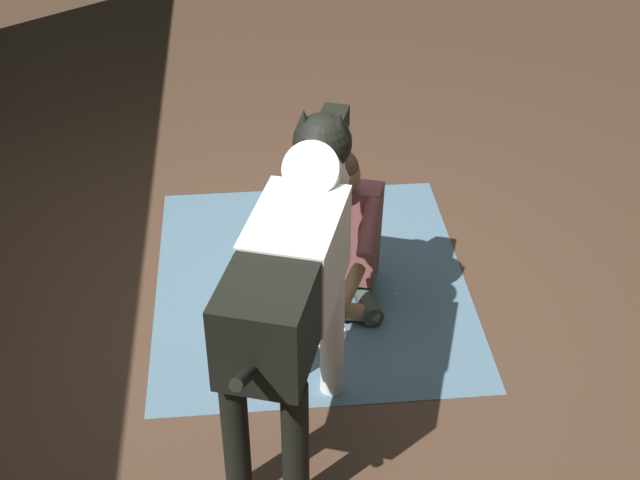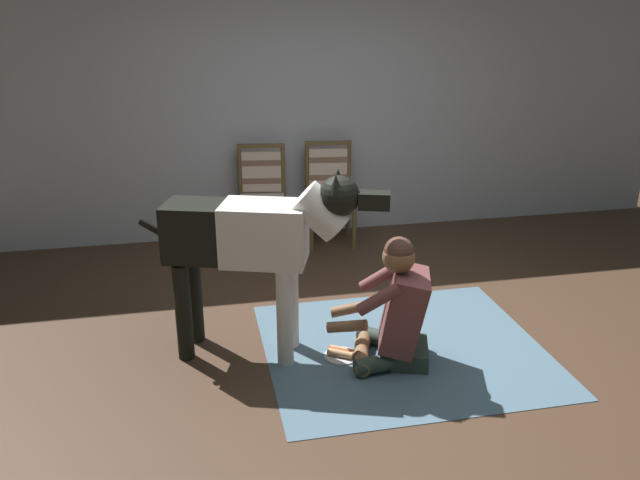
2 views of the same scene
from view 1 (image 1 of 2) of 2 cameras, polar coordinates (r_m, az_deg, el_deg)
name	(u,v)px [view 1 (image 1 of 2)]	position (r m, az deg, el deg)	size (l,w,h in m)	color
ground_plane	(311,297)	(4.75, -0.57, -3.70)	(13.34, 13.34, 0.00)	#473123
area_rug	(311,281)	(4.86, -0.57, -2.64)	(1.89, 1.68, 0.01)	slate
person_sitting_on_floor	(338,238)	(4.57, 1.19, 0.13)	(0.73, 0.60, 0.87)	#324239
large_dog	(293,272)	(3.57, -1.76, -2.06)	(1.56, 0.66, 1.28)	silver
hot_dog_on_plate	(323,331)	(4.50, 0.21, -5.91)	(0.24, 0.24, 0.06)	silver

